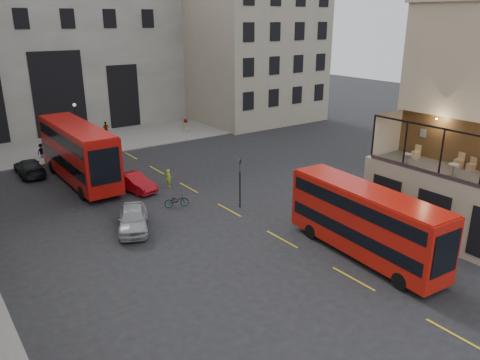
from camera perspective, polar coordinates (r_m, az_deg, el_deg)
ground at (r=28.33m, az=16.34°, el=-10.27°), size 140.00×140.00×0.00m
host_frontage at (r=32.43m, az=23.88°, el=-2.96°), size 3.00×11.00×4.50m
cafe_floor at (r=31.70m, az=24.43°, el=0.90°), size 3.00×10.00×0.10m
gateway at (r=64.48m, az=-22.90°, el=13.99°), size 35.00×10.60×18.00m
building_right at (r=67.80m, az=0.53°, el=16.46°), size 16.60×18.60×20.00m
pavement_far at (r=56.06m, az=-20.19°, el=4.02°), size 40.00×12.00×0.12m
traffic_light_near at (r=34.59m, az=-0.00°, el=0.38°), size 0.16×0.20×3.80m
street_lamp_b at (r=51.78m, az=-19.21°, el=5.63°), size 0.36×0.36×5.33m
bus_near at (r=28.48m, az=15.01°, el=-4.62°), size 3.11×10.78×4.25m
bus_far at (r=42.42m, az=-19.15°, el=3.44°), size 2.99×12.66×5.05m
car_a at (r=32.28m, az=-12.90°, el=-4.62°), size 3.68×5.07×1.60m
car_b at (r=39.49m, az=-12.79°, el=-0.30°), size 2.56×4.64×1.45m
car_c at (r=46.54m, az=-24.29°, el=1.43°), size 2.19×5.14×1.48m
bicycle at (r=35.72m, az=-7.73°, el=-2.51°), size 1.91×1.24×0.95m
cyclist at (r=39.86m, az=-8.69°, el=0.23°), size 0.43×0.60×1.55m
pedestrian_b at (r=51.45m, az=-23.02°, el=3.24°), size 1.18×0.97×1.59m
pedestrian_c at (r=59.12m, az=-16.02°, el=6.02°), size 1.11×0.73×1.76m
pedestrian_d at (r=59.16m, az=-6.64°, el=6.60°), size 0.70×0.92×1.68m
cafe_table_mid at (r=30.60m, az=24.56°, el=1.34°), size 0.60×0.60×0.75m
cafe_table_far at (r=31.99m, az=19.68°, el=2.63°), size 0.56×0.56×0.70m
cafe_chair_b at (r=32.19m, az=26.33°, el=1.46°), size 0.45×0.45×0.86m
cafe_chair_c at (r=32.73m, az=25.13°, el=1.95°), size 0.49×0.49×0.94m
cafe_chair_d at (r=33.66m, az=20.64°, el=2.96°), size 0.45×0.45×0.90m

